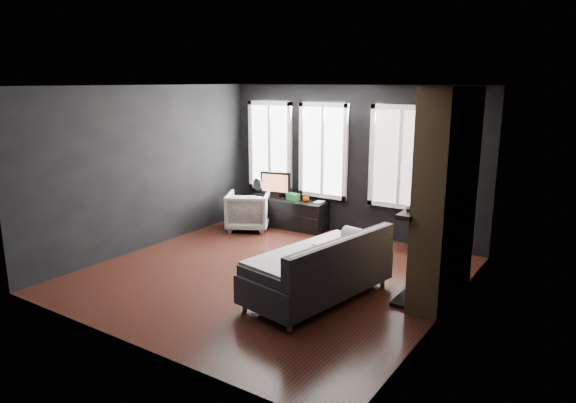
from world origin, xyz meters
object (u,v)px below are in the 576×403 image
Objects in this scene: media_console at (287,213)px; mug at (306,198)px; armchair at (248,209)px; monitor at (275,183)px; book at (316,197)px; mantel_vase at (438,189)px; sofa at (318,265)px.

mug reaches higher than media_console.
monitor reaches higher than armchair.
book is 0.95× the size of mantel_vase.
armchair is 0.76m from monitor.
armchair is 1.26× the size of monitor.
mantel_vase is (3.25, -1.19, 1.05)m from media_console.
monitor is at bearing 179.49° from mug.
mantel_vase reaches higher than book.
monitor is (0.24, 0.57, 0.44)m from armchair.
media_console is (0.52, 0.56, -0.12)m from armchair.
monitor is 5.19× the size of mug.
armchair is 3.94× the size of book.
book is at bearing 5.44° from media_console.
book is at bearing 154.49° from mantel_vase.
sofa is at bearing -51.92° from media_console.
armchair is at bearing -150.10° from book.
book is (1.11, 0.64, 0.26)m from armchair.
mantel_vase is at bearing -25.51° from book.
book reaches higher than media_console.
mug is at bearing 134.90° from sofa.
sofa is 1.29× the size of media_console.
armchair is 6.55× the size of mug.
mantel_vase reaches higher than monitor.
book is at bearing -179.06° from armchair.
monitor reaches higher than mug.
media_console is at bearing -162.05° from armchair.
sofa is 3.09m from book.
monitor is 0.73m from mug.
book is at bearing 24.20° from mug.
mug is at bearing -178.09° from armchair.
mantel_vase reaches higher than media_console.
sofa is 10.36× the size of book.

